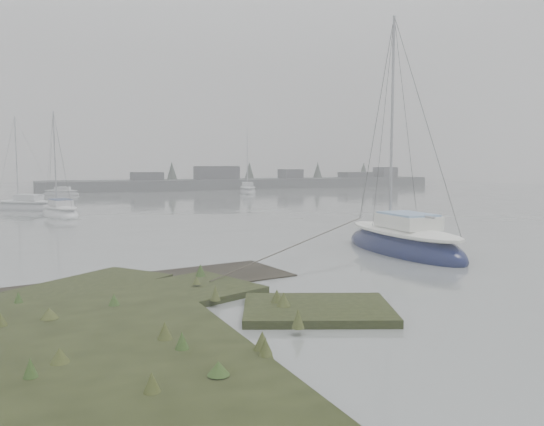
{
  "coord_description": "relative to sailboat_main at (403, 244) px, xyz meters",
  "views": [
    {
      "loc": [
        -5.86,
        -11.22,
        3.56
      ],
      "look_at": [
        2.42,
        6.01,
        1.8
      ],
      "focal_mm": 35.0,
      "sensor_mm": 36.0,
      "label": 1
    }
  ],
  "objects": [
    {
      "name": "sailboat_main",
      "position": [
        0.0,
        0.0,
        0.0
      ],
      "size": [
        3.06,
        7.54,
        10.38
      ],
      "rotation": [
        0.0,
        0.0,
        -0.09
      ],
      "color": "#0E143B",
      "rests_on": "ground"
    },
    {
      "name": "ground",
      "position": [
        -8.21,
        24.26,
        -0.32
      ],
      "size": [
        160.0,
        160.0,
        0.0
      ],
      "primitive_type": "plane",
      "color": "slate",
      "rests_on": "ground"
    },
    {
      "name": "sailboat_far_c",
      "position": [
        -9.56,
        48.74,
        -0.13
      ],
      "size": [
        4.53,
        3.79,
        6.34
      ],
      "rotation": [
        0.0,
        0.0,
        0.96
      ],
      "color": "#9CA0A6",
      "rests_on": "ground"
    },
    {
      "name": "far_shoreline",
      "position": [
        18.63,
        56.16,
        0.53
      ],
      "size": [
        60.0,
        8.0,
        4.15
      ],
      "color": "#4C4F51",
      "rests_on": "ground"
    },
    {
      "name": "sailboat_far_a",
      "position": [
        -13.52,
        28.57,
        -0.08
      ],
      "size": [
        5.45,
        4.95,
        7.85
      ],
      "rotation": [
        0.0,
        0.0,
        0.88
      ],
      "color": "#A4A8AE",
      "rests_on": "ground"
    },
    {
      "name": "sailboat_far_b",
      "position": [
        11.55,
        43.34,
        -0.05
      ],
      "size": [
        4.11,
        6.5,
        8.72
      ],
      "rotation": [
        0.0,
        0.0,
        -0.37
      ],
      "color": "silver",
      "rests_on": "ground"
    },
    {
      "name": "sailboat_white",
      "position": [
        -11.53,
        21.81,
        -0.08
      ],
      "size": [
        2.96,
        5.75,
        7.75
      ],
      "rotation": [
        0.0,
        0.0,
        0.22
      ],
      "color": "white",
      "rests_on": "ground"
    }
  ]
}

